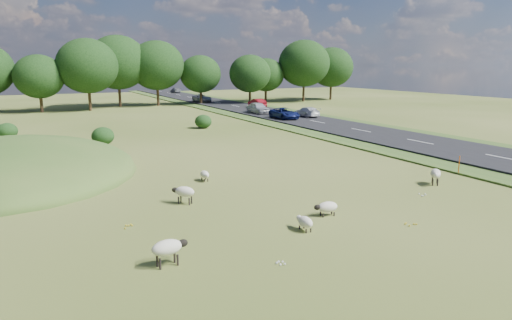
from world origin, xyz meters
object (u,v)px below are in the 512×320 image
(car_1, at_px, (307,112))
(car_6, at_px, (284,113))
(sheep_2, at_px, (436,174))
(car_3, at_px, (257,103))
(marker_post, at_px, (459,165))
(sheep_4, at_px, (305,222))
(car_7, at_px, (258,108))
(car_4, at_px, (202,98))
(sheep_0, at_px, (327,207))
(sheep_5, at_px, (205,175))
(sheep_3, at_px, (184,192))
(sheep_1, at_px, (168,248))
(car_0, at_px, (175,90))

(car_1, distance_m, car_6, 3.88)
(sheep_2, xyz_separation_m, car_1, (11.59, 31.92, 0.23))
(car_3, bearing_deg, car_6, 76.06)
(marker_post, bearing_deg, car_3, 79.66)
(sheep_4, relative_size, car_7, 0.24)
(sheep_4, distance_m, car_4, 67.20)
(sheep_4, relative_size, car_6, 0.22)
(marker_post, relative_size, sheep_0, 1.00)
(sheep_4, relative_size, car_1, 0.24)
(car_7, bearing_deg, car_1, -60.07)
(marker_post, distance_m, sheep_5, 15.98)
(sheep_0, xyz_separation_m, car_1, (20.46, 33.78, 0.45))
(sheep_0, height_order, car_3, car_3)
(sheep_3, distance_m, car_3, 50.64)
(marker_post, xyz_separation_m, sheep_0, (-12.20, -3.04, -0.17))
(sheep_3, bearing_deg, sheep_4, 165.05)
(sheep_2, distance_m, car_1, 33.96)
(sheep_1, relative_size, car_7, 0.30)
(car_0, bearing_deg, car_3, 90.00)
(marker_post, height_order, sheep_2, marker_post)
(car_3, bearing_deg, sheep_3, 59.44)
(marker_post, distance_m, sheep_4, 14.74)
(car_6, bearing_deg, sheep_4, -118.55)
(car_3, bearing_deg, car_0, -90.00)
(sheep_0, height_order, car_6, car_6)
(sheep_5, bearing_deg, car_0, 168.13)
(sheep_4, bearing_deg, car_3, -24.79)
(sheep_1, xyz_separation_m, car_3, (28.43, 50.30, 0.28))
(car_1, relative_size, car_4, 0.85)
(sheep_4, distance_m, car_7, 45.51)
(marker_post, distance_m, car_7, 37.61)
(sheep_4, bearing_deg, car_7, -24.55)
(sheep_4, height_order, car_7, car_7)
(sheep_2, height_order, car_7, car_7)
(sheep_5, xyz_separation_m, car_1, (23.24, 25.18, 0.49))
(marker_post, xyz_separation_m, sheep_4, (-14.12, -4.20, -0.21))
(sheep_2, distance_m, sheep_4, 11.21)
(sheep_3, relative_size, car_4, 0.23)
(sheep_1, height_order, car_7, car_7)
(sheep_5, distance_m, car_1, 34.27)
(car_4, bearing_deg, sheep_4, -106.05)
(sheep_1, relative_size, sheep_5, 1.24)
(marker_post, xyz_separation_m, sheep_5, (-14.98, 5.56, -0.21))
(car_3, bearing_deg, marker_post, 79.66)
(sheep_5, bearing_deg, sheep_2, 63.41)
(sheep_4, distance_m, car_1, 41.50)
(sheep_5, bearing_deg, sheep_3, -29.26)
(car_0, height_order, car_7, car_7)
(sheep_0, bearing_deg, car_0, -94.52)
(sheep_0, bearing_deg, car_6, -108.93)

